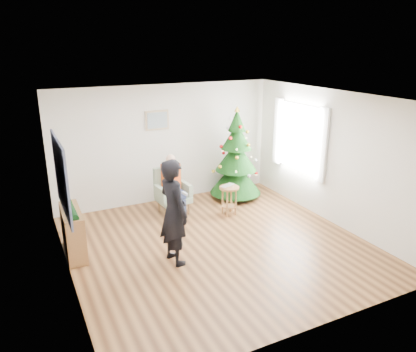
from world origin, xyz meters
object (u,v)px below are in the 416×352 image
armchair (172,196)px  standing_man (174,212)px  christmas_tree (236,157)px  console (73,232)px  stool (229,200)px

armchair → standing_man: 2.13m
christmas_tree → console: (-3.79, -1.14, -0.55)m
christmas_tree → standing_man: (-2.35, -2.12, -0.08)m
christmas_tree → armchair: (-1.64, -0.18, -0.61)m
christmas_tree → standing_man: size_ratio=1.21×
christmas_tree → standing_man: 3.17m
armchair → standing_man: (-0.71, -1.93, 0.53)m
standing_man → console: size_ratio=1.75×
standing_man → christmas_tree: bearing=-57.6°
christmas_tree → console: 4.00m
standing_man → console: (-1.44, 0.98, -0.47)m
stool → armchair: (-1.01, 0.65, 0.03)m
armchair → console: size_ratio=0.95×
christmas_tree → stool: bearing=-127.1°
console → stool: bearing=7.0°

